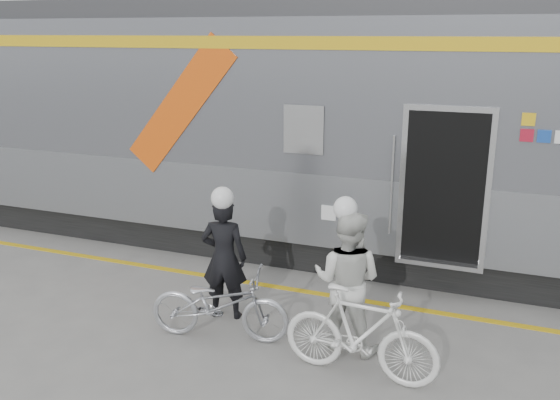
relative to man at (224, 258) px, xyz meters
The scene contains 9 objects.
ground 1.79m from the man, 42.27° to the right, with size 90.00×90.00×0.00m, color slate.
train 3.38m from the man, 84.22° to the left, with size 24.00×3.17×4.10m.
safety_strip 1.79m from the man, 42.40° to the left, with size 24.00×0.12×0.01m, color gold.
man is the anchor object (origin of this frame).
bicycle_left 0.69m from the man, 70.02° to the right, with size 0.59×1.70×0.89m, color #B5B7BE.
woman 1.69m from the man, ahead, with size 0.82×0.64×1.69m, color silver.
bicycle_right 2.14m from the man, 21.15° to the right, with size 0.48×1.71×1.02m, color white.
helmet_man 0.95m from the man, ahead, with size 0.28×0.28×0.28m, color white.
helmet_woman 1.97m from the man, ahead, with size 0.27×0.27×0.27m, color white.
Camera 1 is at (2.03, -5.28, 3.61)m, focal length 38.00 mm.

